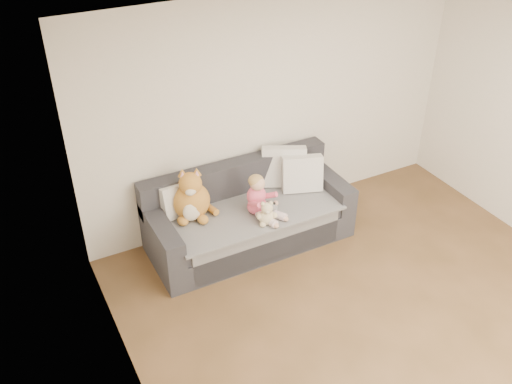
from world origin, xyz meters
The scene contains 10 objects.
room_shell centered at (0.00, 0.42, 1.30)m, with size 5.00×5.00×5.00m.
sofa centered at (-0.57, 2.06, 0.31)m, with size 2.20×0.94×0.85m.
cushion_left centered at (-1.27, 2.26, 0.65)m, with size 0.42×0.24×0.37m.
cushion_right_back centered at (-0.01, 2.26, 0.70)m, with size 0.54×0.42×0.47m.
cushion_right_front centered at (0.11, 2.06, 0.68)m, with size 0.49×0.34×0.42m.
toddler centered at (-0.53, 1.86, 0.67)m, with size 0.34×0.47×0.46m.
plush_cat centered at (-1.17, 2.14, 0.69)m, with size 0.46×0.42×0.60m.
teddy_bear centered at (-0.55, 1.67, 0.58)m, with size 0.21×0.17×0.27m.
plush_cow centered at (-0.42, 1.81, 0.55)m, with size 0.15×0.21×0.18m.
sippy_cup centered at (-0.43, 1.86, 0.53)m, with size 0.11×0.08×0.12m.
Camera 1 is at (-2.84, -2.48, 3.97)m, focal length 40.00 mm.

